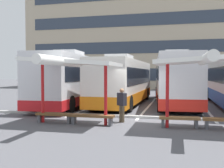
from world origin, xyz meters
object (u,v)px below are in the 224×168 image
(coach_bus_0, at_px, (77,79))
(coach_bus_1, at_px, (124,82))
(bench_0, at_px, (55,116))
(waiting_shelter_1, at_px, (204,61))
(waiting_passenger_0, at_px, (122,103))
(bench_2, at_px, (179,120))
(bench_1, at_px, (92,117))
(coach_bus_2, at_px, (174,80))
(waiting_shelter_0, at_px, (71,63))

(coach_bus_0, height_order, coach_bus_1, coach_bus_0)
(bench_0, bearing_deg, coach_bus_1, 78.62)
(coach_bus_1, relative_size, waiting_shelter_1, 2.41)
(coach_bus_1, bearing_deg, waiting_shelter_1, -59.44)
(waiting_shelter_1, relative_size, waiting_passenger_0, 2.91)
(bench_2, height_order, waiting_passenger_0, waiting_passenger_0)
(coach_bus_0, xyz_separation_m, coach_bus_1, (3.48, 0.48, -0.19))
(coach_bus_0, xyz_separation_m, bench_0, (1.87, -7.54, -1.48))
(bench_0, bearing_deg, bench_1, -1.62)
(bench_1, xyz_separation_m, waiting_shelter_1, (4.62, -0.06, 2.38))
(bench_0, bearing_deg, waiting_passenger_0, 16.95)
(coach_bus_1, relative_size, bench_1, 5.55)
(coach_bus_0, xyz_separation_m, coach_bus_2, (7.02, 1.77, -0.01))
(bench_0, height_order, bench_2, same)
(coach_bus_0, bearing_deg, waiting_shelter_1, -42.72)
(coach_bus_0, distance_m, bench_1, 8.56)
(coach_bus_2, bearing_deg, bench_2, -87.69)
(bench_0, distance_m, bench_2, 5.53)
(coach_bus_1, bearing_deg, bench_0, -101.38)
(bench_0, bearing_deg, coach_bus_0, 103.92)
(waiting_shelter_1, bearing_deg, waiting_passenger_0, 163.87)
(waiting_shelter_0, bearing_deg, coach_bus_0, 109.57)
(waiting_shelter_0, distance_m, waiting_passenger_0, 2.95)
(bench_0, bearing_deg, waiting_shelter_0, -15.36)
(waiting_passenger_0, bearing_deg, coach_bus_1, 100.52)
(bench_0, relative_size, waiting_shelter_1, 0.38)
(coach_bus_2, distance_m, bench_2, 9.17)
(coach_bus_2, distance_m, bench_1, 10.06)
(waiting_passenger_0, bearing_deg, bench_2, -13.62)
(coach_bus_1, xyz_separation_m, waiting_passenger_0, (1.32, -7.13, -0.73))
(bench_0, relative_size, bench_2, 1.04)
(waiting_shelter_0, relative_size, bench_2, 2.69)
(waiting_shelter_0, relative_size, waiting_shelter_1, 0.99)
(waiting_passenger_0, bearing_deg, coach_bus_0, 125.88)
(bench_1, bearing_deg, bench_0, 178.38)
(coach_bus_0, distance_m, bench_2, 10.47)
(coach_bus_0, distance_m, waiting_passenger_0, 8.26)
(bench_2, bearing_deg, waiting_shelter_1, -22.97)
(waiting_passenger_0, bearing_deg, coach_bus_2, 75.27)
(coach_bus_2, bearing_deg, bench_1, -109.70)
(bench_0, height_order, waiting_passenger_0, waiting_passenger_0)
(waiting_shelter_1, distance_m, waiting_passenger_0, 4.06)
(coach_bus_1, bearing_deg, bench_1, -88.69)
(coach_bus_0, height_order, coach_bus_2, coach_bus_0)
(waiting_shelter_0, relative_size, bench_0, 2.60)
(coach_bus_0, height_order, bench_2, coach_bus_0)
(bench_0, distance_m, waiting_shelter_1, 6.85)
(bench_1, height_order, waiting_shelter_1, waiting_shelter_1)
(coach_bus_2, distance_m, waiting_shelter_1, 9.56)
(coach_bus_1, xyz_separation_m, coach_bus_2, (3.54, 1.29, 0.17))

